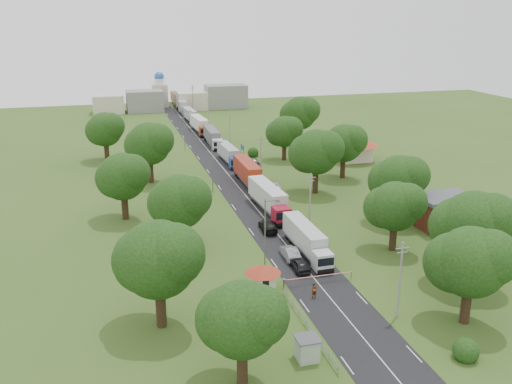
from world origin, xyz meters
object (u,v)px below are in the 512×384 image
object	(u,v)px
boom_barrier	(308,278)
truck_0	(306,239)
guard_booth	(263,274)
car_lane_front	(300,265)
pedestrian_near	(314,291)
info_sign	(242,150)
car_lane_mid	(290,253)

from	to	relation	value
boom_barrier	truck_0	bearing A→B (deg)	71.22
guard_booth	car_lane_front	world-z (taller)	guard_booth
car_lane_front	pedestrian_near	xyz separation A→B (m)	(-0.86, -7.62, 0.13)
guard_booth	info_sign	distance (m)	61.27
boom_barrier	truck_0	size ratio (longest dim) A/B	0.65
car_lane_front	car_lane_mid	size ratio (longest dim) A/B	0.92
car_lane_front	car_lane_mid	bearing A→B (deg)	-89.06
truck_0	info_sign	bearing A→B (deg)	86.12
info_sign	car_lane_front	bearing A→B (deg)	-96.33
info_sign	truck_0	distance (m)	50.98
guard_booth	pedestrian_near	size ratio (longest dim) A/B	2.40
car_lane_front	pedestrian_near	distance (m)	7.67
info_sign	truck_0	xyz separation A→B (m)	(-3.45, -50.86, -0.91)
car_lane_front	car_lane_mid	distance (m)	3.93
info_sign	car_lane_mid	distance (m)	52.37
car_lane_mid	truck_0	bearing A→B (deg)	-156.78
car_lane_mid	boom_barrier	bearing A→B (deg)	88.89
boom_barrier	car_lane_mid	world-z (taller)	car_lane_mid
truck_0	pedestrian_near	world-z (taller)	truck_0
truck_0	boom_barrier	bearing A→B (deg)	-108.78
car_lane_mid	pedestrian_near	world-z (taller)	pedestrian_near
boom_barrier	pedestrian_near	bearing A→B (deg)	-98.21
truck_0	car_lane_mid	size ratio (longest dim) A/B	2.85
boom_barrier	car_lane_mid	distance (m)	8.05
boom_barrier	pedestrian_near	size ratio (longest dim) A/B	5.04
boom_barrier	pedestrian_near	xyz separation A→B (m)	(-0.51, -3.50, 0.02)
guard_booth	car_lane_mid	xyz separation A→B (m)	(6.20, 8.04, -1.34)
truck_0	pedestrian_near	bearing A→B (deg)	-105.95
car_lane_mid	pedestrian_near	distance (m)	11.58
truck_0	car_lane_front	bearing A→B (deg)	-118.70
info_sign	pedestrian_near	distance (m)	63.93
car_lane_mid	pedestrian_near	xyz separation A→B (m)	(-0.86, -11.54, 0.09)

